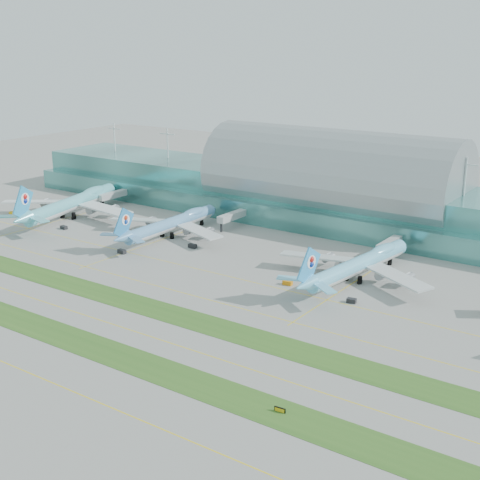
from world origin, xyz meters
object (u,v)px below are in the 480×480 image
Objects in this scene: terminal at (331,192)px; airliner_c at (360,263)px; airliner_b at (173,223)px; airliner_a at (73,202)px; taxiway_sign_east at (280,410)px.

terminal is 4.91× the size of airliner_c.
terminal is 75.65m from airliner_b.
airliner_a is 60.70m from airliner_b.
terminal reaches higher than airliner_a.
airliner_b is 148.74m from taxiway_sign_east.
airliner_a is 150.82m from airliner_c.
airliner_c is (90.14, -4.31, 0.13)m from airliner_b.
airliner_c reaches higher than airliner_b.
airliner_b is (-45.01, -60.21, -8.47)m from terminal.
airliner_a is at bearing -173.67° from airliner_c.
airliner_c is at bearing -55.03° from terminal.
airliner_b is at bearing -126.78° from terminal.
airliner_b is 90.25m from airliner_c.
airliner_a is 27.80× the size of taxiway_sign_east.
airliner_a reaches higher than taxiway_sign_east.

